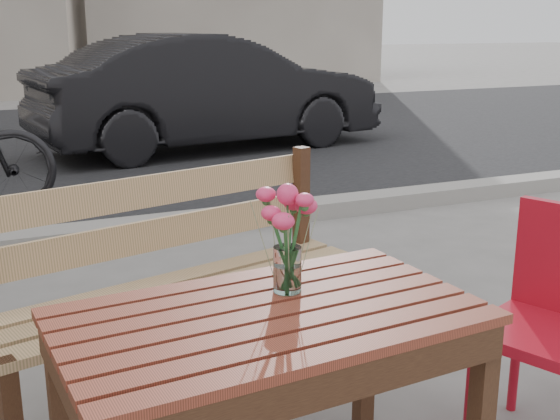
{
  "coord_description": "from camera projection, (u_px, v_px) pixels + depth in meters",
  "views": [
    {
      "loc": [
        -0.83,
        -1.51,
        1.39
      ],
      "look_at": [
        -0.07,
        0.2,
        0.9
      ],
      "focal_mm": 45.0,
      "sensor_mm": 36.0,
      "label": 1
    }
  ],
  "objects": [
    {
      "name": "street",
      "position": [
        75.0,
        176.0,
        6.49
      ],
      "size": [
        30.0,
        8.12,
        0.12
      ],
      "color": "black",
      "rests_on": "ground"
    },
    {
      "name": "main_table",
      "position": [
        270.0,
        350.0,
        1.85
      ],
      "size": [
        1.13,
        0.71,
        0.67
      ],
      "rotation": [
        0.0,
        0.0,
        0.07
      ],
      "color": "#572617",
      "rests_on": "ground"
    },
    {
      "name": "main_bench",
      "position": [
        171.0,
        263.0,
        2.54
      ],
      "size": [
        1.54,
        0.78,
        0.92
      ],
      "rotation": [
        0.0,
        0.0,
        0.25
      ],
      "color": "olive",
      "rests_on": "ground"
    },
    {
      "name": "red_chair",
      "position": [
        556.0,
        311.0,
        2.33
      ],
      "size": [
        0.52,
        0.52,
        0.81
      ],
      "rotation": [
        0.0,
        0.0,
        -1.19
      ],
      "color": "maroon",
      "rests_on": "ground"
    },
    {
      "name": "main_vase",
      "position": [
        287.0,
        226.0,
        1.9
      ],
      "size": [
        0.17,
        0.17,
        0.31
      ],
      "color": "white",
      "rests_on": "main_table"
    },
    {
      "name": "parked_car",
      "position": [
        209.0,
        92.0,
        7.91
      ],
      "size": [
        4.05,
        1.86,
        1.29
      ],
      "primitive_type": "imported",
      "rotation": [
        0.0,
        0.0,
        1.7
      ],
      "color": "black",
      "rests_on": "ground"
    }
  ]
}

